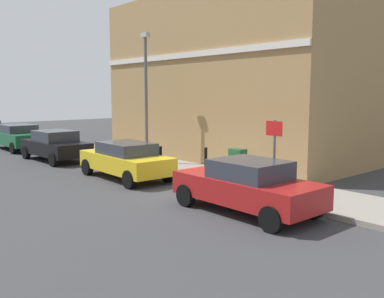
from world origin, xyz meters
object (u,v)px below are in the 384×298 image
Objects in this scene: utility_cabinet at (238,166)px; bollard_near_cabinet at (206,159)px; car_black at (56,145)px; lamppost at (146,92)px; street_sign at (274,146)px; car_red at (247,185)px; bollard_far_kerb at (161,158)px; car_green at (18,136)px; car_yellow at (126,159)px.

utility_cabinet is 1.11× the size of bollard_near_cabinet.
car_black is 5.45m from lamppost.
lamppost is (0.77, 7.71, 1.64)m from street_sign.
car_red is 4.06× the size of bollard_far_kerb.
car_green is 3.91× the size of utility_cabinet.
car_red is 17.61m from car_green.
car_black reaches higher than car_red.
street_sign is (1.71, -11.85, 0.90)m from car_black.
utility_cabinet is at bearing -42.72° from car_red.
utility_cabinet is at bearing -145.14° from car_yellow.
car_yellow is 0.97× the size of car_green.
car_black is 12.00m from street_sign.
bollard_near_cabinet is 4.22m from street_sign.
bollard_far_kerb is (1.39, 5.76, -0.05)m from car_red.
utility_cabinet is at bearing -166.83° from car_black.
bollard_near_cabinet is at bearing -163.04° from car_black.
bollard_near_cabinet is at bearing -29.64° from car_red.
car_green reaches higher than bollard_near_cabinet.
bollard_near_cabinet is at bearing -52.94° from bollard_far_kerb.
car_yellow is 6.02m from car_black.
street_sign is (1.53, -5.83, 0.92)m from car_yellow.
car_red is at bearing -168.48° from street_sign.
utility_cabinet is (2.55, -9.61, -0.08)m from car_black.
car_red is at bearing -178.69° from car_yellow.
bollard_near_cabinet is 0.18× the size of lamppost.
utility_cabinet is (2.36, -3.59, -0.06)m from car_yellow.
bollard_far_kerb is at bearing -104.27° from car_yellow.
car_green is 13.54m from bollard_near_cabinet.
car_red is 4.06× the size of bollard_near_cabinet.
bollard_far_kerb is at bearing -13.26° from car_red.
bollard_far_kerb is (1.47, -11.85, -0.06)m from car_green.
car_red is 1.83× the size of street_sign.
car_yellow is 0.76× the size of lamppost.
lamppost is at bearing 92.58° from bollard_near_cabinet.
car_red is 3.67× the size of utility_cabinet.
car_yellow reaches higher than bollard_near_cabinet.
lamppost is (2.30, 1.88, 2.56)m from car_yellow.
car_green is (0.09, 5.45, 0.01)m from car_black.
street_sign is at bearing -173.47° from car_black.
car_red is 12.16m from car_black.
car_green is 15.26m from utility_cabinet.
utility_cabinet is (2.46, -15.06, -0.09)m from car_green.
lamppost reaches higher than bollard_far_kerb.
car_green reaches higher than bollard_far_kerb.
street_sign is at bearing -110.49° from utility_cabinet.
car_green is 0.79× the size of lamppost.
car_red is at bearing -103.58° from bollard_far_kerb.
car_black is at bearing 108.66° from bollard_near_cabinet.
car_green is 10.20m from lamppost.
car_red is 0.99× the size of car_black.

